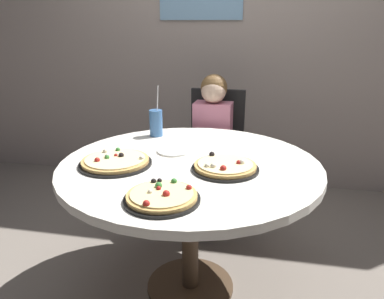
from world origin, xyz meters
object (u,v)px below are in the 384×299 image
(plate_small, at_px, (174,151))
(chair_wooden, at_px, (215,147))
(pizza_veggie, at_px, (225,167))
(dining_table, at_px, (190,179))
(pizza_pepperoni, at_px, (115,161))
(soda_cup, at_px, (156,123))
(pizza_cheese, at_px, (162,197))
(diner_child, at_px, (210,161))

(plate_small, bearing_deg, chair_wooden, 81.14)
(pizza_veggie, bearing_deg, dining_table, 159.58)
(pizza_pepperoni, distance_m, soda_cup, 0.52)
(pizza_cheese, relative_size, plate_small, 1.67)
(soda_cup, bearing_deg, pizza_cheese, -72.09)
(dining_table, relative_size, pizza_cheese, 4.29)
(diner_child, height_order, soda_cup, diner_child)
(soda_cup, bearing_deg, plate_small, -56.72)
(soda_cup, height_order, plate_small, soda_cup)
(dining_table, distance_m, plate_small, 0.20)
(pizza_pepperoni, xyz_separation_m, plate_small, (0.23, 0.24, -0.01))
(dining_table, distance_m, pizza_pepperoni, 0.38)
(pizza_cheese, bearing_deg, pizza_pepperoni, 134.88)
(pizza_pepperoni, xyz_separation_m, soda_cup, (0.06, 0.51, 0.06))
(dining_table, height_order, pizza_veggie, pizza_veggie)
(dining_table, relative_size, pizza_veggie, 4.07)
(chair_wooden, bearing_deg, pizza_cheese, -91.14)
(dining_table, xyz_separation_m, plate_small, (-0.12, 0.14, 0.09))
(pizza_cheese, height_order, pizza_pepperoni, pizza_cheese)
(dining_table, xyz_separation_m, pizza_veggie, (0.18, -0.07, 0.11))
(plate_small, bearing_deg, diner_child, 79.09)
(plate_small, bearing_deg, pizza_veggie, -34.47)
(diner_child, distance_m, pizza_pepperoni, 0.94)
(dining_table, distance_m, soda_cup, 0.53)
(dining_table, bearing_deg, plate_small, 130.33)
(soda_cup, bearing_deg, dining_table, -54.21)
(chair_wooden, xyz_separation_m, pizza_cheese, (-0.03, -1.34, 0.24))
(pizza_veggie, bearing_deg, pizza_cheese, -119.34)
(pizza_cheese, height_order, soda_cup, soda_cup)
(plate_small, bearing_deg, dining_table, -49.67)
(pizza_veggie, relative_size, pizza_pepperoni, 0.90)
(chair_wooden, distance_m, diner_child, 0.19)
(chair_wooden, height_order, diner_child, diner_child)
(diner_child, distance_m, pizza_veggie, 0.86)
(pizza_cheese, xyz_separation_m, plate_small, (-0.09, 0.57, -0.01))
(diner_child, bearing_deg, pizza_veggie, -76.87)
(diner_child, bearing_deg, dining_table, -89.76)
(dining_table, height_order, chair_wooden, chair_wooden)
(dining_table, relative_size, soda_cup, 4.20)
(dining_table, distance_m, pizza_cheese, 0.45)
(pizza_veggie, height_order, pizza_cheese, same)
(chair_wooden, distance_m, pizza_veggie, 1.02)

